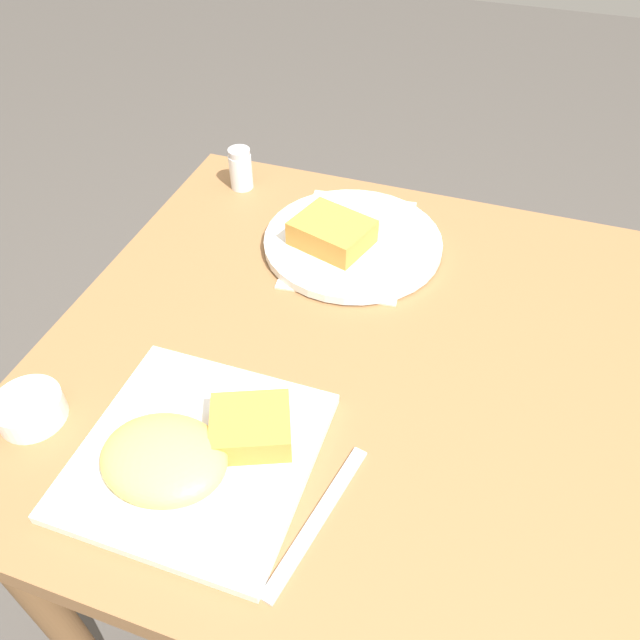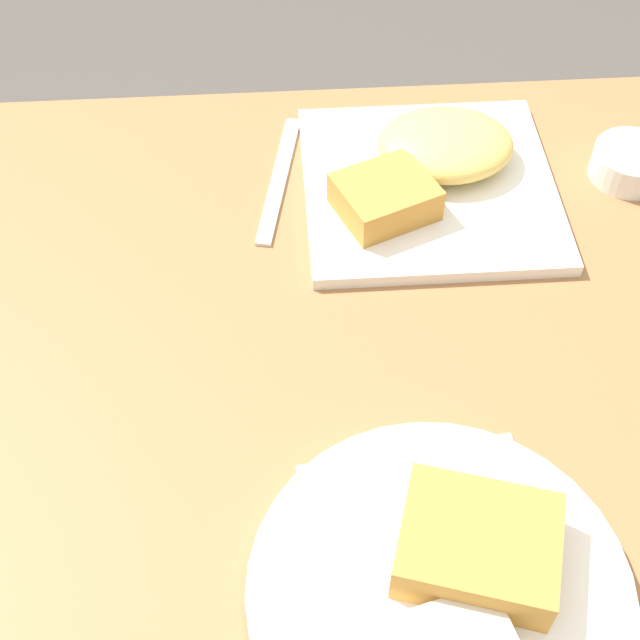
{
  "view_description": "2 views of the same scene",
  "coord_description": "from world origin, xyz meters",
  "views": [
    {
      "loc": [
        0.15,
        -0.56,
        1.38
      ],
      "look_at": [
        -0.04,
        0.01,
        0.79
      ],
      "focal_mm": 35.0,
      "sensor_mm": 36.0,
      "label": 1
    },
    {
      "loc": [
        0.05,
        0.47,
        1.4
      ],
      "look_at": [
        0.02,
        -0.03,
        0.8
      ],
      "focal_mm": 50.0,
      "sensor_mm": 36.0,
      "label": 2
    }
  ],
  "objects": [
    {
      "name": "ground_plane",
      "position": [
        0.0,
        0.0,
        0.0
      ],
      "size": [
        8.0,
        8.0,
        0.0
      ],
      "primitive_type": "plane",
      "color": "#4C4742"
    },
    {
      "name": "dining_table",
      "position": [
        0.0,
        0.0,
        0.66
      ],
      "size": [
        0.8,
        0.82,
        0.76
      ],
      "color": "olive",
      "rests_on": "ground_plane"
    },
    {
      "name": "menu_card",
      "position": [
        -0.06,
        0.22,
        0.76
      ],
      "size": [
        0.21,
        0.29,
        0.0
      ],
      "rotation": [
        0.0,
        0.0,
        0.11
      ],
      "color": "beige",
      "rests_on": "dining_table"
    },
    {
      "name": "plate_square_near",
      "position": [
        -0.11,
        -0.23,
        0.78
      ],
      "size": [
        0.26,
        0.26,
        0.06
      ],
      "color": "white",
      "rests_on": "dining_table"
    },
    {
      "name": "plate_oval_far",
      "position": [
        -0.06,
        0.21,
        0.78
      ],
      "size": [
        0.28,
        0.28,
        0.05
      ],
      "color": "white",
      "rests_on": "menu_card"
    },
    {
      "name": "sauce_ramekin",
      "position": [
        -0.33,
        -0.24,
        0.78
      ],
      "size": [
        0.08,
        0.08,
        0.03
      ],
      "color": "white",
      "rests_on": "dining_table"
    },
    {
      "name": "salt_shaker",
      "position": [
        -0.29,
        0.32,
        0.8
      ],
      "size": [
        0.04,
        0.04,
        0.07
      ],
      "color": "white",
      "rests_on": "dining_table"
    },
    {
      "name": "butter_knife",
      "position": [
        0.05,
        -0.25,
        0.76
      ],
      "size": [
        0.06,
        0.2,
        0.0
      ],
      "rotation": [
        0.0,
        0.0,
        1.37
      ],
      "color": "silver",
      "rests_on": "dining_table"
    }
  ]
}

